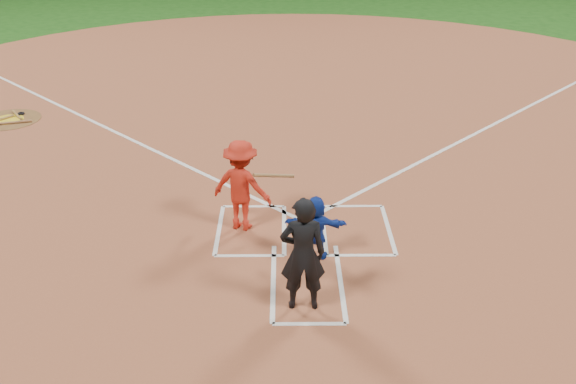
{
  "coord_description": "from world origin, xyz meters",
  "views": [
    {
      "loc": [
        -0.37,
        -10.4,
        6.05
      ],
      "look_at": [
        -0.3,
        -0.4,
        1.0
      ],
      "focal_mm": 40.0,
      "sensor_mm": 36.0,
      "label": 1
    }
  ],
  "objects_px": {
    "on_deck_circle": "(8,120)",
    "catcher": "(315,228)",
    "batter_at_plate": "(241,185)",
    "home_plate": "(304,229)",
    "umpire": "(303,254)"
  },
  "relations": [
    {
      "from": "home_plate",
      "to": "umpire",
      "type": "distance_m",
      "value": 2.53
    },
    {
      "from": "home_plate",
      "to": "batter_at_plate",
      "type": "distance_m",
      "value": 1.44
    },
    {
      "from": "on_deck_circle",
      "to": "catcher",
      "type": "xyz_separation_m",
      "value": [
        7.96,
        -6.87,
        0.57
      ]
    },
    {
      "from": "home_plate",
      "to": "umpire",
      "type": "relative_size",
      "value": 0.32
    },
    {
      "from": "on_deck_circle",
      "to": "catcher",
      "type": "relative_size",
      "value": 1.47
    },
    {
      "from": "on_deck_circle",
      "to": "batter_at_plate",
      "type": "xyz_separation_m",
      "value": [
        6.65,
        -5.82,
        0.87
      ]
    },
    {
      "from": "umpire",
      "to": "batter_at_plate",
      "type": "bearing_deg",
      "value": -69.2
    },
    {
      "from": "home_plate",
      "to": "batter_at_plate",
      "type": "xyz_separation_m",
      "value": [
        -1.15,
        0.11,
        0.86
      ]
    },
    {
      "from": "umpire",
      "to": "batter_at_plate",
      "type": "xyz_separation_m",
      "value": [
        -1.05,
        2.46,
        -0.07
      ]
    },
    {
      "from": "catcher",
      "to": "umpire",
      "type": "bearing_deg",
      "value": 84.2
    },
    {
      "from": "umpire",
      "to": "home_plate",
      "type": "bearing_deg",
      "value": -94.73
    },
    {
      "from": "home_plate",
      "to": "on_deck_circle",
      "type": "distance_m",
      "value": 9.79
    },
    {
      "from": "on_deck_circle",
      "to": "batter_at_plate",
      "type": "bearing_deg",
      "value": -41.21
    },
    {
      "from": "catcher",
      "to": "batter_at_plate",
      "type": "relative_size",
      "value": 0.66
    },
    {
      "from": "catcher",
      "to": "umpire",
      "type": "xyz_separation_m",
      "value": [
        -0.26,
        -1.41,
        0.36
      ]
    }
  ]
}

